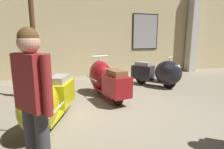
{
  "coord_description": "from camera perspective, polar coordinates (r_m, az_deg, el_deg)",
  "views": [
    {
      "loc": [
        -1.3,
        -3.16,
        1.47
      ],
      "look_at": [
        -0.01,
        1.12,
        0.58
      ],
      "focal_mm": 29.37,
      "sensor_mm": 36.0,
      "label": 1
    }
  ],
  "objects": [
    {
      "name": "showroom_back_wall",
      "position": [
        7.29,
        -5.34,
        14.39
      ],
      "size": [
        18.0,
        0.63,
        3.74
      ],
      "color": "#CCB784",
      "rests_on": "ground"
    },
    {
      "name": "scooter_2",
      "position": [
        5.71,
        14.7,
        0.42
      ],
      "size": [
        1.28,
        1.5,
        0.94
      ],
      "rotation": [
        0.0,
        0.0,
        -0.92
      ],
      "color": "black",
      "rests_on": "ground"
    },
    {
      "name": "scooter_0",
      "position": [
        3.17,
        -19.65,
        -8.11
      ],
      "size": [
        1.01,
        1.69,
        1.0
      ],
      "rotation": [
        0.0,
        0.0,
        -1.93
      ],
      "color": "black",
      "rests_on": "ground"
    },
    {
      "name": "ground_plane",
      "position": [
        3.72,
        5.24,
        -12.05
      ],
      "size": [
        60.0,
        60.0,
        0.0
      ],
      "primitive_type": "plane",
      "color": "gray"
    },
    {
      "name": "visitor_0",
      "position": [
        1.97,
        -23.28,
        -6.21
      ],
      "size": [
        0.39,
        0.43,
        1.57
      ],
      "rotation": [
        0.0,
        0.0,
        0.69
      ],
      "color": "black",
      "rests_on": "ground"
    },
    {
      "name": "scooter_1",
      "position": [
        4.61,
        -2.29,
        -1.31
      ],
      "size": [
        0.77,
        1.73,
        1.02
      ],
      "rotation": [
        0.0,
        0.0,
        1.75
      ],
      "color": "black",
      "rests_on": "ground"
    },
    {
      "name": "lamppost",
      "position": [
        4.64,
        -23.57,
        14.87
      ],
      "size": [
        0.34,
        0.34,
        2.99
      ],
      "color": "#472D19",
      "rests_on": "ground"
    }
  ]
}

